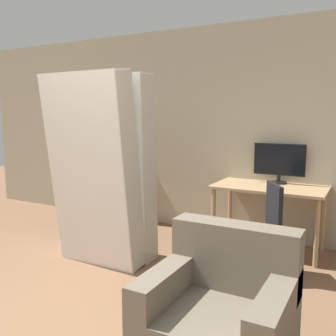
% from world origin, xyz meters
% --- Properties ---
extents(wall_back, '(8.00, 0.06, 2.70)m').
position_xyz_m(wall_back, '(0.00, 3.21, 1.35)').
color(wall_back, tan).
rests_on(wall_back, ground).
extents(desk, '(1.25, 0.70, 0.76)m').
position_xyz_m(desk, '(1.00, 2.84, 0.66)').
color(desk, tan).
rests_on(desk, ground).
extents(monitor, '(0.60, 0.20, 0.47)m').
position_xyz_m(monitor, '(1.04, 3.07, 1.02)').
color(monitor, black).
rests_on(monitor, desk).
extents(office_chair, '(0.60, 0.60, 0.91)m').
position_xyz_m(office_chair, '(1.08, 2.10, 0.36)').
color(office_chair, '#4C4C51').
rests_on(office_chair, ground).
extents(bookshelf, '(0.65, 0.26, 1.69)m').
position_xyz_m(bookshelf, '(-1.76, 3.08, 0.81)').
color(bookshelf, black).
rests_on(bookshelf, ground).
extents(mattress_near, '(0.94, 0.49, 1.99)m').
position_xyz_m(mattress_near, '(-0.46, 1.51, 1.00)').
color(mattress_near, silver).
rests_on(mattress_near, ground).
extents(mattress_far, '(0.94, 0.33, 1.98)m').
position_xyz_m(mattress_far, '(-0.46, 1.83, 0.99)').
color(mattress_far, silver).
rests_on(mattress_far, ground).
extents(armchair, '(0.85, 0.80, 0.85)m').
position_xyz_m(armchair, '(1.24, 0.66, 0.32)').
color(armchair, '#665B4C').
rests_on(armchair, ground).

